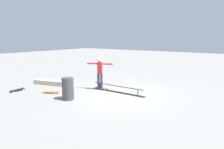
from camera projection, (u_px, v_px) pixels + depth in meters
name	position (u px, v px, depth m)	size (l,w,h in m)	color
ground_plane	(121.00, 94.00, 9.76)	(60.00, 60.00, 0.00)	gray
grind_rail	(118.00, 89.00, 9.99)	(3.02, 0.29, 0.35)	black
skate_ledge	(51.00, 82.00, 11.62)	(2.11, 0.55, 0.26)	#B2A893
skater_main	(100.00, 71.00, 10.33)	(1.30, 0.59, 1.71)	#2D3351
skateboard_main	(102.00, 88.00, 10.54)	(0.81, 0.29, 0.09)	#E05993
loose_skateboard_orange	(51.00, 92.00, 9.82)	(0.79, 0.59, 0.09)	orange
loose_skateboard_black	(17.00, 90.00, 10.22)	(0.29, 0.81, 0.09)	black
trash_bin	(68.00, 89.00, 8.78)	(0.52, 0.52, 1.00)	#47474C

